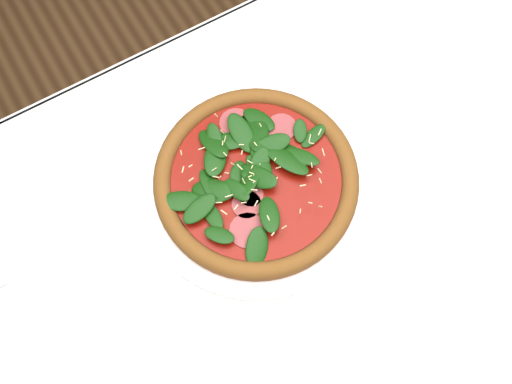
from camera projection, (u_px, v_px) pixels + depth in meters
ground at (293, 302)px, 1.57m from camera, size 6.00×6.00×0.00m
dining_table at (316, 232)px, 0.96m from camera, size 1.21×0.81×0.75m
plate at (256, 183)px, 0.88m from camera, size 0.36×0.36×0.02m
pizza at (256, 178)px, 0.86m from camera, size 0.36×0.36×0.04m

